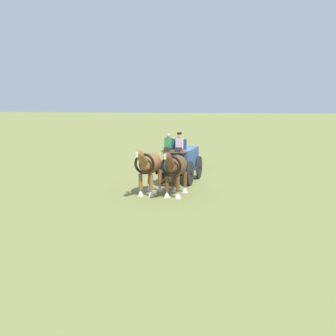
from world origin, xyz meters
name	(u,v)px	position (x,y,z in m)	size (l,w,h in m)	color
ground_plane	(182,181)	(0.00, 0.00, 0.00)	(220.00, 220.00, 0.00)	olive
show_wagon	(181,159)	(0.16, -0.02, 1.25)	(5.76, 2.07, 2.85)	#2D4C7A
draft_horse_near	(175,167)	(3.75, 0.16, 1.38)	(2.97, 1.21, 2.26)	brown
draft_horse_off	(149,165)	(3.57, -1.13, 1.42)	(2.98, 1.23, 2.30)	brown
sponsor_banner	(191,159)	(-5.23, 0.00, 0.55)	(3.20, 0.06, 1.10)	#1959B2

